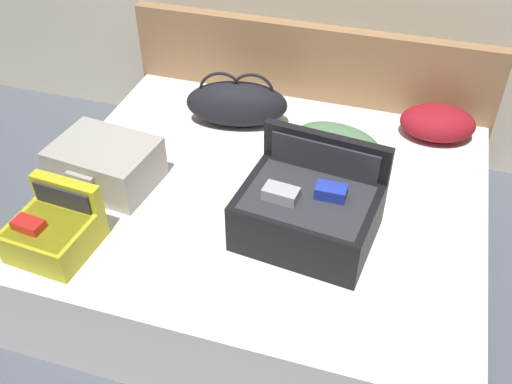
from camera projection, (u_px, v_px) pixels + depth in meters
The scene contains 9 objects.
ground_plane at pixel (240, 319), 2.84m from camera, with size 12.00×12.00×0.00m, color #4C515B.
bed at pixel (264, 228), 2.97m from camera, with size 2.07×1.76×0.50m, color silver.
headboard at pixel (307, 100), 3.50m from camera, with size 2.11×0.08×0.94m, color olive.
hard_case_large at pixel (308, 211), 2.49m from camera, with size 0.62×0.51×0.41m.
hard_case_medium at pixel (106, 164), 2.80m from camera, with size 0.51×0.41×0.22m.
hard_case_small at pixel (54, 231), 2.46m from camera, with size 0.35×0.35×0.27m.
duffel_bag at pixel (237, 103), 3.17m from camera, with size 0.59×0.35×0.32m.
pillow_near_headboard at pixel (338, 141), 3.00m from camera, with size 0.45×0.25×0.14m, color #4C724C.
pillow_center_head at pixel (438, 123), 3.11m from camera, with size 0.40×0.28×0.17m, color maroon.
Camera 1 is at (0.59, -1.67, 2.31)m, focal length 40.92 mm.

